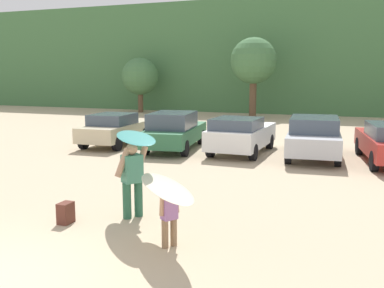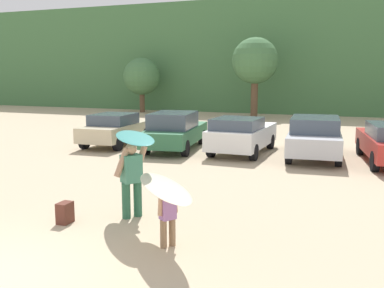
{
  "view_description": "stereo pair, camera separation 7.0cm",
  "coord_description": "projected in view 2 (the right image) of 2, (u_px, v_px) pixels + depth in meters",
  "views": [
    {
      "loc": [
        5.25,
        -4.58,
        3.15
      ],
      "look_at": [
        0.77,
        7.23,
        1.11
      ],
      "focal_mm": 41.22,
      "sensor_mm": 36.0,
      "label": 1
    },
    {
      "loc": [
        5.32,
        -4.56,
        3.15
      ],
      "look_at": [
        0.77,
        7.23,
        1.11
      ],
      "focal_mm": 41.22,
      "sensor_mm": 36.0,
      "label": 2
    }
  ],
  "objects": [
    {
      "name": "tree_ridge_back",
      "position": [
        142.0,
        77.0,
        35.33
      ],
      "size": [
        2.96,
        2.96,
        4.36
      ],
      "color": "brown",
      "rests_on": "ground_plane"
    },
    {
      "name": "backpack_dropped",
      "position": [
        65.0,
        213.0,
        9.32
      ],
      "size": [
        0.24,
        0.34,
        0.45
      ],
      "color": "#592D23",
      "rests_on": "ground_plane"
    },
    {
      "name": "parked_car_white",
      "position": [
        242.0,
        134.0,
        17.34
      ],
      "size": [
        1.97,
        4.15,
        1.46
      ],
      "rotation": [
        0.0,
        0.0,
        1.54
      ],
      "color": "white",
      "rests_on": "ground_plane"
    },
    {
      "name": "surfboard_teal",
      "position": [
        134.0,
        137.0,
        9.31
      ],
      "size": [
        2.02,
        2.19,
        0.13
      ],
      "rotation": [
        0.0,
        0.0,
        2.29
      ],
      "color": "teal"
    },
    {
      "name": "parked_car_forest_green",
      "position": [
        175.0,
        130.0,
        18.21
      ],
      "size": [
        2.35,
        4.8,
        1.57
      ],
      "rotation": [
        0.0,
        0.0,
        1.71
      ],
      "color": "#2D6642",
      "rests_on": "ground_plane"
    },
    {
      "name": "tree_center",
      "position": [
        255.0,
        61.0,
        30.92
      ],
      "size": [
        3.25,
        3.25,
        5.63
      ],
      "color": "brown",
      "rests_on": "ground_plane"
    },
    {
      "name": "surfboard_cream",
      "position": [
        164.0,
        187.0,
        7.83
      ],
      "size": [
        2.07,
        2.25,
        0.09
      ],
      "rotation": [
        0.0,
        0.0,
        2.28
      ],
      "color": "beige"
    },
    {
      "name": "person_child",
      "position": [
        168.0,
        214.0,
        7.99
      ],
      "size": [
        0.32,
        0.4,
        1.1
      ],
      "rotation": [
        0.0,
        0.0,
        2.55
      ],
      "color": "#8C6B4C",
      "rests_on": "ground_plane"
    },
    {
      "name": "hillside_ridge",
      "position": [
        300.0,
        58.0,
        38.56
      ],
      "size": [
        108.0,
        12.0,
        8.87
      ],
      "primitive_type": "cube",
      "color": "#427042",
      "rests_on": "ground_plane"
    },
    {
      "name": "person_adult",
      "position": [
        131.0,
        176.0,
        9.59
      ],
      "size": [
        0.56,
        0.75,
        1.66
      ],
      "rotation": [
        0.0,
        0.0,
        2.55
      ],
      "color": "#26593F",
      "rests_on": "ground_plane"
    },
    {
      "name": "parked_car_champagne",
      "position": [
        115.0,
        129.0,
        19.33
      ],
      "size": [
        1.96,
        4.09,
        1.4
      ],
      "rotation": [
        0.0,
        0.0,
        1.63
      ],
      "color": "beige",
      "rests_on": "ground_plane"
    },
    {
      "name": "parked_car_silver",
      "position": [
        315.0,
        136.0,
        16.53
      ],
      "size": [
        2.24,
        4.91,
        1.54
      ],
      "rotation": [
        0.0,
        0.0,
        1.66
      ],
      "color": "silver",
      "rests_on": "ground_plane"
    }
  ]
}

